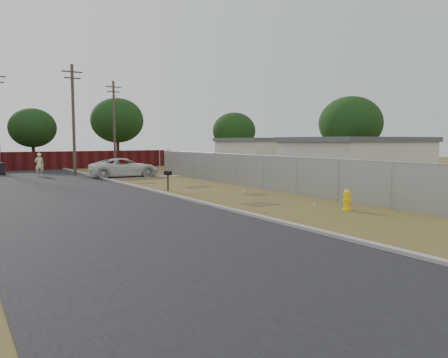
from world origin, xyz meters
TOP-DOWN VIEW (x-y plane):
  - ground at (0.00, 0.00)m, footprint 120.00×120.00m
  - street at (-6.76, 8.05)m, footprint 15.10×60.00m
  - chainlink_fence at (3.12, 1.03)m, footprint 0.10×27.06m
  - privacy_fence at (-6.00, 25.00)m, footprint 30.00×0.12m
  - utility_poles at (-3.67, 20.67)m, footprint 12.60×8.24m
  - houses at (9.70, 3.13)m, footprint 9.30×17.24m
  - horizon_trees at (0.84, 23.56)m, footprint 33.32×31.94m
  - fire_hydrant at (1.25, -8.28)m, footprint 0.41×0.42m
  - mailbox at (-2.13, 2.02)m, footprint 0.33×0.50m
  - pickup_truck at (-1.03, 12.46)m, footprint 5.58×2.92m
  - pedestrian at (-6.62, 16.64)m, footprint 0.74×0.53m
  - scattered_litter at (-0.19, -4.42)m, footprint 3.59×6.58m

SIDE VIEW (x-z plane):
  - ground at x=0.00m, z-range 0.00..0.00m
  - street at x=-6.76m, z-range -0.04..0.08m
  - scattered_litter at x=-0.19m, z-range 0.01..0.08m
  - fire_hydrant at x=1.25m, z-range -0.03..0.88m
  - pickup_truck at x=-1.03m, z-range 0.00..1.50m
  - chainlink_fence at x=3.12m, z-range -0.21..1.81m
  - privacy_fence at x=-6.00m, z-range 0.00..1.80m
  - mailbox at x=-2.13m, z-range 0.34..1.50m
  - pedestrian at x=-6.62m, z-range 0.00..1.90m
  - houses at x=9.70m, z-range 0.01..3.11m
  - horizon_trees at x=0.84m, z-range 0.74..8.52m
  - utility_poles at x=-3.67m, z-range 0.19..9.19m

